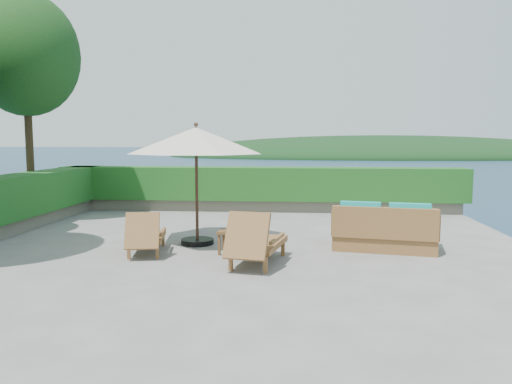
# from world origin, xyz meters

# --- Properties ---
(ground) EXTENTS (12.00, 12.00, 0.00)m
(ground) POSITION_xyz_m (0.00, 0.00, 0.00)
(ground) COLOR gray
(ground) RESTS_ON ground
(foundation) EXTENTS (12.00, 12.00, 3.00)m
(foundation) POSITION_xyz_m (0.00, 0.00, -1.55)
(foundation) COLOR #5E574A
(foundation) RESTS_ON ocean
(offshore_island) EXTENTS (126.00, 57.60, 12.60)m
(offshore_island) POSITION_xyz_m (25.00, 140.00, -3.00)
(offshore_island) COLOR black
(offshore_island) RESTS_ON ocean
(planter_wall_far) EXTENTS (12.00, 0.60, 0.36)m
(planter_wall_far) POSITION_xyz_m (0.00, 5.60, 0.18)
(planter_wall_far) COLOR gray
(planter_wall_far) RESTS_ON ground
(hedge_far) EXTENTS (12.40, 0.90, 1.00)m
(hedge_far) POSITION_xyz_m (0.00, 5.60, 0.85)
(hedge_far) COLOR #1A4A15
(hedge_far) RESTS_ON planter_wall_far
(tree_far) EXTENTS (2.80, 2.80, 6.03)m
(tree_far) POSITION_xyz_m (-6.00, 3.20, 4.40)
(tree_far) COLOR #3C2817
(tree_far) RESTS_ON ground
(patio_umbrella) EXTENTS (3.50, 3.50, 2.56)m
(patio_umbrella) POSITION_xyz_m (-0.93, 0.61, 2.16)
(patio_umbrella) COLOR black
(patio_umbrella) RESTS_ON ground
(lounge_left) EXTENTS (0.87, 1.59, 0.87)m
(lounge_left) POSITION_xyz_m (-1.73, -0.37, 0.36)
(lounge_left) COLOR brown
(lounge_left) RESTS_ON ground
(lounge_right) EXTENTS (1.03, 1.85, 1.01)m
(lounge_right) POSITION_xyz_m (0.46, -1.04, 0.42)
(lounge_right) COLOR brown
(lounge_right) RESTS_ON ground
(side_table) EXTENTS (0.47, 0.47, 0.46)m
(side_table) POSITION_xyz_m (-0.12, -0.22, 0.38)
(side_table) COLOR brown
(side_table) RESTS_ON ground
(wicker_loveseat) EXTENTS (2.18, 1.39, 0.99)m
(wicker_loveseat) POSITION_xyz_m (2.91, 0.39, 0.39)
(wicker_loveseat) COLOR brown
(wicker_loveseat) RESTS_ON ground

